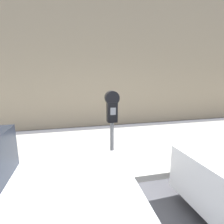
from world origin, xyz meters
name	(u,v)px	position (x,y,z in m)	size (l,w,h in m)	color
sidewalk	(101,149)	(0.00, 2.20, 0.06)	(24.00, 2.80, 0.12)	#ADAAA3
building_facade	(89,42)	(0.00, 4.53, 2.92)	(24.00, 0.30, 5.84)	tan
parking_meter	(112,117)	(-0.01, 0.96, 1.17)	(0.23, 0.15, 1.48)	gray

